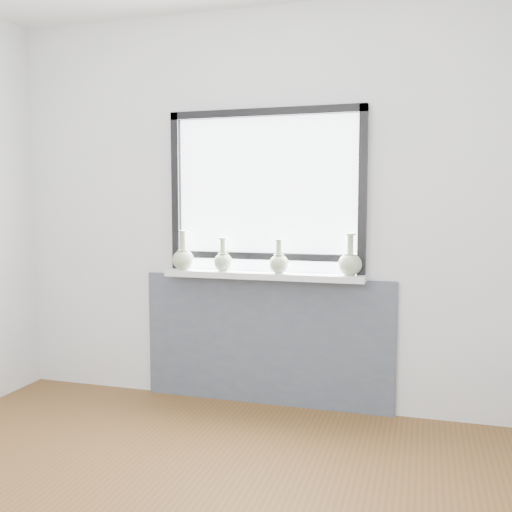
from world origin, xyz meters
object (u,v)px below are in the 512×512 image
(vase_c, at_px, (279,262))
(vase_d, at_px, (350,262))
(windowsill, at_px, (263,275))
(vase_a, at_px, (183,258))
(vase_b, at_px, (223,260))

(vase_c, xyz_separation_m, vase_d, (0.45, 0.02, 0.01))
(windowsill, distance_m, vase_a, 0.56)
(windowsill, height_order, vase_c, vase_c)
(vase_a, distance_m, vase_c, 0.66)
(vase_b, distance_m, vase_c, 0.38)
(windowsill, bearing_deg, vase_d, -0.62)
(vase_c, bearing_deg, vase_d, 2.55)
(vase_a, xyz_separation_m, vase_d, (1.11, 0.02, 0.00))
(vase_a, relative_size, vase_c, 1.21)
(vase_a, distance_m, vase_b, 0.28)
(vase_b, relative_size, vase_d, 0.84)
(vase_b, distance_m, vase_d, 0.83)
(vase_d, bearing_deg, vase_b, -179.54)
(vase_b, bearing_deg, vase_a, -177.59)
(windowsill, relative_size, vase_b, 5.98)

